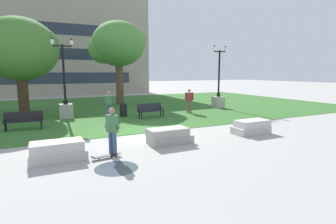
{
  "coord_description": "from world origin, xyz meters",
  "views": [
    {
      "loc": [
        -4.46,
        -11.51,
        2.91
      ],
      "look_at": [
        0.51,
        -1.4,
        1.2
      ],
      "focal_mm": 28.0,
      "sensor_mm": 36.0,
      "label": 1
    }
  ],
  "objects_px": {
    "concrete_block_center": "(58,151)",
    "person_skateboarder": "(112,129)",
    "concrete_block_right": "(251,127)",
    "park_bench_near_right": "(24,119)",
    "trash_bin": "(123,109)",
    "lamp_post_right": "(66,102)",
    "person_bystander_near_lawn": "(109,103)",
    "person_bystander_far_lawn": "(189,99)",
    "lamp_post_left": "(218,95)",
    "concrete_block_left": "(169,136)",
    "park_bench_near_left": "(150,109)",
    "skateboard": "(106,156)"
  },
  "relations": [
    {
      "from": "park_bench_near_right",
      "to": "lamp_post_right",
      "type": "bearing_deg",
      "value": 49.99
    },
    {
      "from": "concrete_block_right",
      "to": "person_bystander_near_lawn",
      "type": "relative_size",
      "value": 1.05
    },
    {
      "from": "lamp_post_left",
      "to": "skateboard",
      "type": "bearing_deg",
      "value": -142.13
    },
    {
      "from": "park_bench_near_right",
      "to": "trash_bin",
      "type": "distance_m",
      "value": 6.01
    },
    {
      "from": "person_bystander_near_lawn",
      "to": "person_bystander_far_lawn",
      "type": "relative_size",
      "value": 1.0
    },
    {
      "from": "person_bystander_far_lawn",
      "to": "concrete_block_center",
      "type": "bearing_deg",
      "value": -143.08
    },
    {
      "from": "skateboard",
      "to": "concrete_block_left",
      "type": "bearing_deg",
      "value": 15.4
    },
    {
      "from": "park_bench_near_right",
      "to": "lamp_post_right",
      "type": "distance_m",
      "value": 3.55
    },
    {
      "from": "park_bench_near_right",
      "to": "person_bystander_far_lawn",
      "type": "xyz_separation_m",
      "value": [
        10.44,
        1.1,
        0.44
      ]
    },
    {
      "from": "skateboard",
      "to": "park_bench_near_right",
      "type": "distance_m",
      "value": 6.91
    },
    {
      "from": "concrete_block_center",
      "to": "concrete_block_right",
      "type": "distance_m",
      "value": 8.65
    },
    {
      "from": "person_skateboarder",
      "to": "lamp_post_left",
      "type": "bearing_deg",
      "value": 38.04
    },
    {
      "from": "park_bench_near_right",
      "to": "lamp_post_right",
      "type": "relative_size",
      "value": 0.37
    },
    {
      "from": "trash_bin",
      "to": "lamp_post_right",
      "type": "bearing_deg",
      "value": 164.65
    },
    {
      "from": "concrete_block_right",
      "to": "concrete_block_center",
      "type": "bearing_deg",
      "value": -179.22
    },
    {
      "from": "concrete_block_left",
      "to": "person_skateboarder",
      "type": "height_order",
      "value": "person_skateboarder"
    },
    {
      "from": "person_skateboarder",
      "to": "park_bench_near_left",
      "type": "height_order",
      "value": "person_skateboarder"
    },
    {
      "from": "concrete_block_center",
      "to": "lamp_post_left",
      "type": "bearing_deg",
      "value": 32.86
    },
    {
      "from": "concrete_block_right",
      "to": "person_bystander_far_lawn",
      "type": "xyz_separation_m",
      "value": [
        0.55,
        6.79,
        0.68
      ]
    },
    {
      "from": "concrete_block_right",
      "to": "lamp_post_left",
      "type": "bearing_deg",
      "value": 63.01
    },
    {
      "from": "park_bench_near_left",
      "to": "concrete_block_right",
      "type": "bearing_deg",
      "value": -66.43
    },
    {
      "from": "person_skateboarder",
      "to": "lamp_post_right",
      "type": "relative_size",
      "value": 0.34
    },
    {
      "from": "person_skateboarder",
      "to": "park_bench_near_right",
      "type": "relative_size",
      "value": 0.93
    },
    {
      "from": "person_skateboarder",
      "to": "trash_bin",
      "type": "height_order",
      "value": "person_skateboarder"
    },
    {
      "from": "park_bench_near_left",
      "to": "concrete_block_center",
      "type": "bearing_deg",
      "value": -133.27
    },
    {
      "from": "person_bystander_far_lawn",
      "to": "concrete_block_left",
      "type": "bearing_deg",
      "value": -126.47
    },
    {
      "from": "person_skateboarder",
      "to": "skateboard",
      "type": "distance_m",
      "value": 0.94
    },
    {
      "from": "skateboard",
      "to": "person_bystander_far_lawn",
      "type": "distance_m",
      "value": 10.76
    },
    {
      "from": "park_bench_near_left",
      "to": "park_bench_near_right",
      "type": "distance_m",
      "value": 7.2
    },
    {
      "from": "lamp_post_right",
      "to": "person_bystander_near_lawn",
      "type": "distance_m",
      "value": 2.78
    },
    {
      "from": "concrete_block_right",
      "to": "trash_bin",
      "type": "relative_size",
      "value": 1.88
    },
    {
      "from": "concrete_block_right",
      "to": "park_bench_near_left",
      "type": "distance_m",
      "value": 6.76
    },
    {
      "from": "concrete_block_right",
      "to": "person_skateboarder",
      "type": "relative_size",
      "value": 1.05
    },
    {
      "from": "person_skateboarder",
      "to": "lamp_post_left",
      "type": "relative_size",
      "value": 0.34
    },
    {
      "from": "concrete_block_right",
      "to": "person_skateboarder",
      "type": "bearing_deg",
      "value": -175.98
    },
    {
      "from": "concrete_block_right",
      "to": "person_skateboarder",
      "type": "xyz_separation_m",
      "value": [
        -6.88,
        -0.48,
        0.66
      ]
    },
    {
      "from": "lamp_post_right",
      "to": "skateboard",
      "type": "bearing_deg",
      "value": -87.08
    },
    {
      "from": "lamp_post_left",
      "to": "concrete_block_left",
      "type": "bearing_deg",
      "value": -136.73
    },
    {
      "from": "concrete_block_right",
      "to": "person_skateboarder",
      "type": "distance_m",
      "value": 6.93
    },
    {
      "from": "person_skateboarder",
      "to": "trash_bin",
      "type": "bearing_deg",
      "value": 70.85
    },
    {
      "from": "concrete_block_center",
      "to": "person_skateboarder",
      "type": "height_order",
      "value": "person_skateboarder"
    },
    {
      "from": "concrete_block_left",
      "to": "trash_bin",
      "type": "bearing_deg",
      "value": 88.05
    },
    {
      "from": "park_bench_near_right",
      "to": "concrete_block_center",
      "type": "bearing_deg",
      "value": -77.93
    },
    {
      "from": "lamp_post_right",
      "to": "trash_bin",
      "type": "distance_m",
      "value": 3.66
    },
    {
      "from": "lamp_post_left",
      "to": "person_bystander_near_lawn",
      "type": "relative_size",
      "value": 2.95
    },
    {
      "from": "lamp_post_right",
      "to": "person_bystander_near_lawn",
      "type": "bearing_deg",
      "value": -26.4
    },
    {
      "from": "park_bench_near_right",
      "to": "trash_bin",
      "type": "xyz_separation_m",
      "value": [
        5.75,
        1.74,
        -0.04
      ]
    },
    {
      "from": "person_skateboarder",
      "to": "park_bench_near_right",
      "type": "xyz_separation_m",
      "value": [
        -3.01,
        6.17,
        -0.43
      ]
    },
    {
      "from": "skateboard",
      "to": "lamp_post_right",
      "type": "height_order",
      "value": "lamp_post_right"
    },
    {
      "from": "concrete_block_center",
      "to": "concrete_block_left",
      "type": "relative_size",
      "value": 0.98
    }
  ]
}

